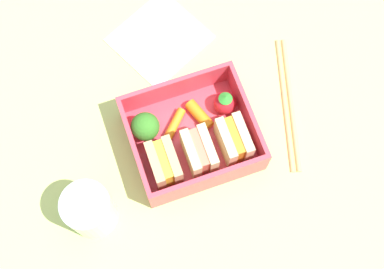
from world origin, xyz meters
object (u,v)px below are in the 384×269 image
sandwich_center (164,163)px  chopstick_pair (288,103)px  sandwich_center_left (199,152)px  folded_napkin (160,38)px  carrot_stick_left (199,115)px  drinking_glass (90,210)px  strawberry_far_left (225,103)px  carrot_stick_far_left (174,124)px  sandwich_left (234,140)px  broccoli_floret (145,127)px

sandwich_center → chopstick_pair: 19.54cm
sandwich_center_left → folded_napkin: size_ratio=0.46×
carrot_stick_left → chopstick_pair: (-12.34, 1.81, -1.63)cm
carrot_stick_left → sandwich_center: bearing=38.4°
chopstick_pair → drinking_glass: size_ratio=2.46×
strawberry_far_left → carrot_stick_far_left: (7.19, 0.30, -1.06)cm
strawberry_far_left → chopstick_pair: bearing=167.1°
sandwich_center → folded_napkin: size_ratio=0.46×
sandwich_left → chopstick_pair: size_ratio=0.28×
sandwich_left → chopstick_pair: bearing=-160.2°
drinking_glass → folded_napkin: drinking_glass is taller
sandwich_left → sandwich_center: bearing=0.0°
sandwich_center_left → chopstick_pair: size_ratio=0.28×
sandwich_left → folded_napkin: bearing=-78.1°
sandwich_center_left → carrot_stick_far_left: 5.66cm
sandwich_center_left → folded_napkin: sandwich_center_left is taller
carrot_stick_far_left → chopstick_pair: 16.06cm
drinking_glass → folded_napkin: size_ratio=0.66×
sandwich_center_left → carrot_stick_left: bearing=-110.2°
broccoli_floret → chopstick_pair: (-19.73, 1.76, -3.82)cm
sandwich_center → chopstick_pair: sandwich_center is taller
folded_napkin → drinking_glass: bearing=53.9°
sandwich_center_left → carrot_stick_left: size_ratio=1.27×
carrot_stick_left → carrot_stick_far_left: carrot_stick_left is taller
sandwich_center → carrot_stick_far_left: sandwich_center is taller
carrot_stick_far_left → broccoli_floret: 4.51cm
strawberry_far_left → folded_napkin: 14.55cm
carrot_stick_far_left → chopstick_pair: (-15.90, 1.68, -1.44)cm
broccoli_floret → strawberry_far_left: bearing=-178.8°
sandwich_left → strawberry_far_left: bearing=-99.0°
broccoli_floret → chopstick_pair: bearing=174.9°
sandwich_center_left → broccoli_floret: broccoli_floret is taller
carrot_stick_left → broccoli_floret: (7.39, 0.05, 2.20)cm
folded_napkin → broccoli_floret: bearing=65.7°
carrot_stick_far_left → folded_napkin: bearing=-99.7°
strawberry_far_left → folded_napkin: size_ratio=0.31×
sandwich_center → drinking_glass: size_ratio=0.70×
carrot_stick_left → drinking_glass: 18.92cm
broccoli_floret → folded_napkin: broccoli_floret is taller
drinking_glass → strawberry_far_left: bearing=-158.3°
sandwich_left → carrot_stick_far_left: (6.33, -5.14, -1.73)cm
sandwich_left → sandwich_center: size_ratio=1.00×
sandwich_left → carrot_stick_far_left: sandwich_left is taller
carrot_stick_far_left → folded_napkin: size_ratio=0.39×
chopstick_pair → drinking_glass: drinking_glass is taller
strawberry_far_left → carrot_stick_left: bearing=2.9°
chopstick_pair → folded_napkin: size_ratio=1.63×
sandwich_center_left → drinking_glass: bearing=10.4°
carrot_stick_far_left → chopstick_pair: bearing=174.0°
sandwich_center_left → drinking_glass: 15.34cm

